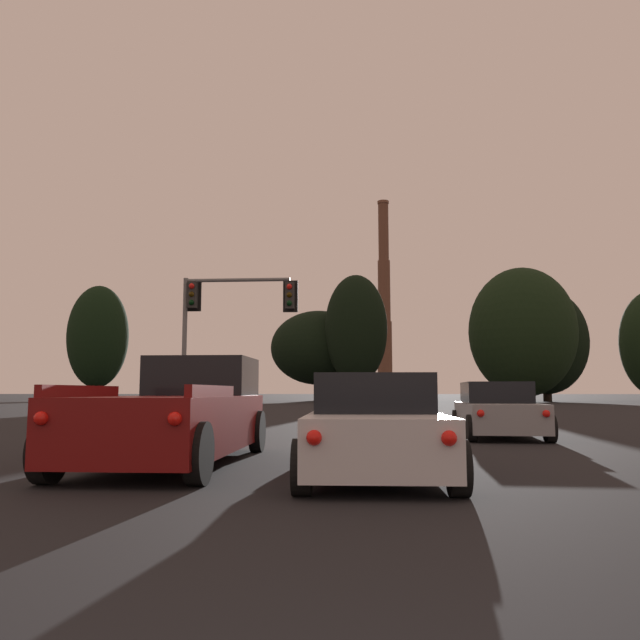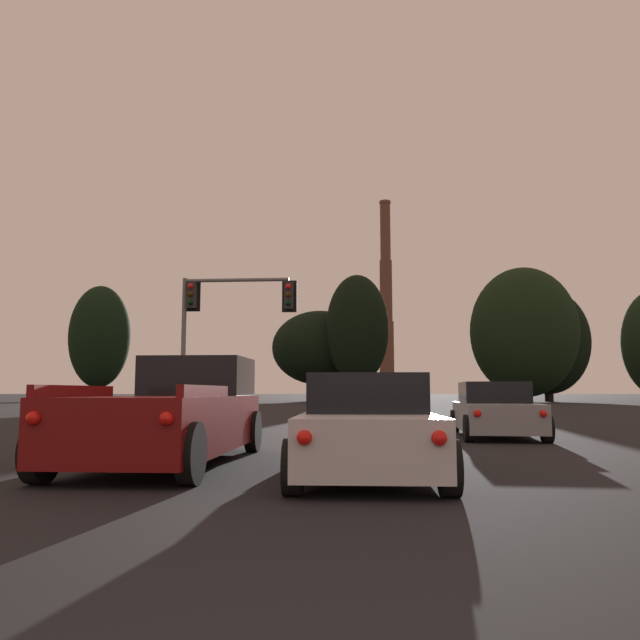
{
  "view_description": "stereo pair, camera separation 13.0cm",
  "coord_description": "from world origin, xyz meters",
  "px_view_note": "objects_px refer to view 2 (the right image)",
  "views": [
    {
      "loc": [
        -0.42,
        -0.92,
        1.17
      ],
      "look_at": [
        -2.99,
        33.3,
        5.12
      ],
      "focal_mm": 35.0,
      "sensor_mm": 36.0,
      "label": 1
    },
    {
      "loc": [
        -0.29,
        -0.91,
        1.17
      ],
      "look_at": [
        -2.99,
        33.3,
        5.12
      ],
      "focal_mm": 35.0,
      "sensor_mm": 36.0,
      "label": 2
    }
  ],
  "objects_px": {
    "pickup_truck_left_lane_second": "(176,414)",
    "traffic_light_overhead_left": "(221,312)",
    "smokestack": "(386,318)",
    "sedan_center_lane_second": "(367,427)",
    "sedan_right_lane_front": "(495,411)"
  },
  "relations": [
    {
      "from": "sedan_center_lane_second",
      "to": "pickup_truck_left_lane_second",
      "type": "xyz_separation_m",
      "value": [
        -3.2,
        1.19,
        0.14
      ]
    },
    {
      "from": "pickup_truck_left_lane_second",
      "to": "traffic_light_overhead_left",
      "type": "relative_size",
      "value": 0.99
    },
    {
      "from": "pickup_truck_left_lane_second",
      "to": "traffic_light_overhead_left",
      "type": "distance_m",
      "value": 13.94
    },
    {
      "from": "sedan_right_lane_front",
      "to": "traffic_light_overhead_left",
      "type": "distance_m",
      "value": 11.8
    },
    {
      "from": "sedan_center_lane_second",
      "to": "pickup_truck_left_lane_second",
      "type": "distance_m",
      "value": 3.42
    },
    {
      "from": "smokestack",
      "to": "pickup_truck_left_lane_second",
      "type": "bearing_deg",
      "value": -92.91
    },
    {
      "from": "sedan_right_lane_front",
      "to": "pickup_truck_left_lane_second",
      "type": "bearing_deg",
      "value": -132.19
    },
    {
      "from": "sedan_center_lane_second",
      "to": "traffic_light_overhead_left",
      "type": "height_order",
      "value": "traffic_light_overhead_left"
    },
    {
      "from": "traffic_light_overhead_left",
      "to": "smokestack",
      "type": "xyz_separation_m",
      "value": [
        10.43,
        143.51,
        16.59
      ]
    },
    {
      "from": "sedan_center_lane_second",
      "to": "sedan_right_lane_front",
      "type": "xyz_separation_m",
      "value": [
        3.33,
        7.72,
        0.0
      ]
    },
    {
      "from": "traffic_light_overhead_left",
      "to": "smokestack",
      "type": "height_order",
      "value": "smokestack"
    },
    {
      "from": "pickup_truck_left_lane_second",
      "to": "smokestack",
      "type": "bearing_deg",
      "value": 86.67
    },
    {
      "from": "traffic_light_overhead_left",
      "to": "pickup_truck_left_lane_second",
      "type": "bearing_deg",
      "value": -79.5
    },
    {
      "from": "traffic_light_overhead_left",
      "to": "sedan_center_lane_second",
      "type": "bearing_deg",
      "value": -68.61
    },
    {
      "from": "sedan_center_lane_second",
      "to": "sedan_right_lane_front",
      "type": "bearing_deg",
      "value": 65.19
    }
  ]
}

